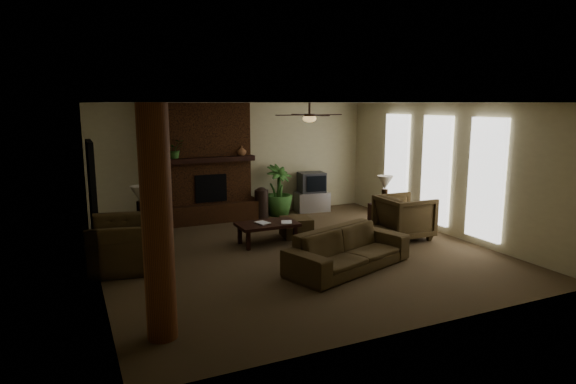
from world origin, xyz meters
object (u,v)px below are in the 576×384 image
coffee_table (267,226)px  lamp_left (140,196)px  log_column (157,225)px  ottoman (296,227)px  armchair_left (124,236)px  side_table_right (383,216)px  sofa (348,243)px  tv_stand (312,202)px  lamp_right (385,185)px  side_table_left (140,233)px  armchair_right (404,215)px  floor_vase (261,201)px  floor_plant (278,201)px

coffee_table → lamp_left: size_ratio=1.85×
log_column → ottoman: log_column is taller
armchair_left → side_table_right: armchair_left is taller
sofa → tv_stand: size_ratio=2.75×
ottoman → tv_stand: 2.52m
lamp_right → ottoman: bearing=174.1°
ottoman → tv_stand: tv_stand is taller
coffee_table → side_table_left: 2.52m
tv_stand → armchair_right: bearing=-72.7°
armchair_right → floor_vase: armchair_right is taller
side_table_left → lamp_left: bearing=27.1°
armchair_right → floor_plant: (-1.53, 3.06, -0.14)m
sofa → armchair_left: bearing=136.0°
floor_vase → lamp_left: size_ratio=1.18×
lamp_right → tv_stand: bearing=105.7°
floor_plant → armchair_left: bearing=-147.1°
armchair_left → tv_stand: 5.65m
floor_plant → side_table_right: 2.72m
armchair_left → coffee_table: bearing=106.2°
log_column → side_table_right: log_column is taller
coffee_table → ottoman: 0.83m
log_column → armchair_left: size_ratio=2.14×
coffee_table → tv_stand: (2.21, 2.32, -0.12)m
armchair_left → lamp_right: 5.65m
lamp_left → side_table_right: size_ratio=1.18×
log_column → side_table_right: size_ratio=5.09×
armchair_left → side_table_right: 5.61m
ottoman → floor_plant: size_ratio=0.47×
log_column → lamp_left: size_ratio=4.31×
tv_stand → side_table_left: (-4.57, -1.42, 0.03)m
floor_plant → side_table_right: bearing=-53.9°
log_column → floor_vase: log_column is taller
armchair_left → floor_vase: armchair_left is taller
log_column → lamp_right: 6.40m
floor_vase → side_table_left: floor_vase is taller
armchair_left → lamp_right: bearing=103.2°
side_table_right → lamp_right: bearing=-23.9°
armchair_left → floor_vase: size_ratio=1.70×
armchair_left → side_table_left: armchair_left is taller
sofa → lamp_left: 4.20m
sofa → lamp_left: bearing=117.4°
coffee_table → side_table_left: side_table_left is taller
lamp_left → ottoman: bearing=-12.1°
log_column → tv_stand: bearing=48.4°
sofa → armchair_right: (2.07, 1.16, 0.04)m
lamp_right → armchair_left: bearing=-176.2°
lamp_right → lamp_left: bearing=170.4°
floor_plant → lamp_right: bearing=-53.6°
sofa → ottoman: 2.24m
floor_plant → side_table_left: size_ratio=2.31×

